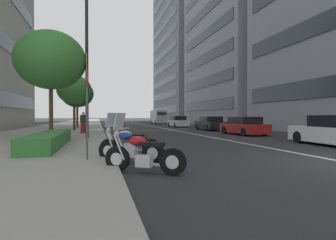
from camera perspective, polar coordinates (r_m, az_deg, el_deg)
name	(u,v)px	position (r m, az deg, el deg)	size (l,w,h in m)	color
sidewalk_right_plaza	(69,127)	(36.73, -19.84, -1.32)	(160.00, 8.07, 0.15)	gray
lane_centre_stripe	(147,125)	(42.18, -4.40, -1.10)	(110.00, 0.16, 0.01)	silver
motorcycle_mid_row	(143,155)	(6.78, -5.25, -7.28)	(1.25, 1.83, 1.48)	black
motorcycle_by_sign_pole	(129,148)	(8.25, -8.01, -5.76)	(1.36, 1.82, 1.50)	black
motorcycle_under_tarp	(129,144)	(9.77, -8.15, -4.86)	(0.88, 2.03, 1.46)	black
car_lead_in_lane	(335,132)	(15.12, 31.30, -2.10)	(4.56, 2.00, 1.44)	silver
car_far_down_avenue	(244,126)	(21.41, 15.41, -1.26)	(4.43, 1.87, 1.35)	maroon
car_mid_block_traffic	(210,124)	(27.66, 8.74, -0.78)	(4.69, 1.98, 1.37)	black
car_approaching_light	(178,122)	(35.92, 2.06, -0.38)	(4.39, 1.90, 1.43)	silver
delivery_van_ahead	(158,117)	(51.06, -2.01, 0.70)	(6.16, 2.10, 2.45)	#B7B7BC
parking_sign_by_curb	(87,104)	(8.24, -16.40, 3.28)	(0.32, 0.06, 2.56)	#47494C
street_lamp_with_banners	(92,45)	(16.95, -15.46, 14.68)	(1.26, 2.28, 9.15)	#232326
clipped_hedge_bed	(49,140)	(12.36, -23.37, -3.75)	(6.40, 1.10, 0.55)	#337033
street_tree_near_plaza_corner	(51,60)	(16.94, -23.10, 11.29)	(3.80, 3.80, 5.97)	#473323
street_tree_mid_sidewalk	(74,90)	(25.90, -18.84, 5.94)	(2.99, 2.99, 4.87)	#473323
street_tree_far_plaza	(77,94)	(32.22, -18.27, 5.17)	(3.53, 3.53, 5.24)	#473323
pedestrian_on_plaza	(83,123)	(21.02, -17.10, -0.52)	(0.42, 0.48, 1.55)	maroon
office_tower_far_left_down_avenue	(260,8)	(50.58, 18.55, 21.11)	(20.77, 19.39, 37.98)	gray
office_tower_mid_left	(200,50)	(73.77, 6.62, 14.11)	(26.36, 19.31, 36.80)	slate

